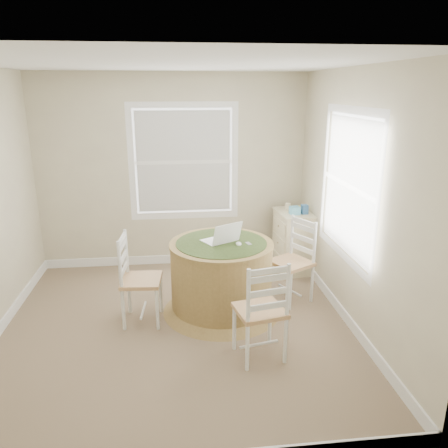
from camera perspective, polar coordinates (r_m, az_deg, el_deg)
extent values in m
cube|color=#7A674D|center=(4.71, -6.10, -13.42)|extent=(3.60, 3.60, 0.02)
cube|color=white|center=(4.06, -7.34, 20.27)|extent=(3.60, 3.60, 0.02)
cube|color=#BAAF92|center=(5.97, -6.70, 6.65)|extent=(3.60, 0.02, 2.60)
cube|color=#BAAF92|center=(2.50, -6.58, -8.71)|extent=(3.60, 0.02, 2.60)
cube|color=#BAAF92|center=(4.56, 16.72, 2.73)|extent=(0.02, 3.60, 2.60)
cube|color=white|center=(6.29, -6.31, -4.54)|extent=(3.60, 0.02, 0.12)
cube|color=white|center=(5.00, 15.27, -11.16)|extent=(0.02, 3.60, 0.12)
cylinder|color=olive|center=(4.82, -0.34, -6.56)|extent=(1.10, 1.10, 0.72)
cone|color=olive|center=(5.00, -0.33, -10.75)|extent=(1.30, 1.30, 0.08)
cylinder|color=olive|center=(4.69, -0.34, -2.66)|extent=(1.12, 1.12, 0.03)
cylinder|color=#3B5324|center=(4.69, -0.34, -2.48)|extent=(0.98, 0.98, 0.01)
cone|color=#3B5324|center=(4.71, -0.34, -3.12)|extent=(1.08, 1.08, 0.10)
cube|color=white|center=(4.75, -0.62, -2.17)|extent=(0.43, 0.39, 0.02)
cube|color=silver|center=(4.75, -0.62, -2.05)|extent=(0.32, 0.26, 0.00)
cube|color=black|center=(4.59, 0.47, -1.25)|extent=(0.34, 0.23, 0.23)
ellipsoid|color=white|center=(4.63, 1.94, -2.59)|extent=(0.09, 0.12, 0.04)
cube|color=#B7BABF|center=(4.66, 3.22, -2.62)|extent=(0.07, 0.10, 0.02)
cube|color=black|center=(4.82, 1.51, -1.83)|extent=(0.07, 0.06, 0.02)
cube|color=beige|center=(5.99, 9.13, -2.31)|extent=(0.48, 0.62, 0.80)
cube|color=beige|center=(5.87, 9.32, 1.49)|extent=(0.51, 0.66, 0.02)
cube|color=beige|center=(6.00, 6.91, -4.64)|extent=(0.05, 0.50, 0.17)
cube|color=beige|center=(5.92, 6.99, -2.42)|extent=(0.05, 0.50, 0.17)
cube|color=beige|center=(5.84, 7.07, -0.25)|extent=(0.05, 0.50, 0.17)
cube|color=#61BBDF|center=(5.73, 9.22, 1.74)|extent=(0.13, 0.13, 0.10)
cube|color=#C9CD48|center=(5.92, 9.81, 2.00)|extent=(0.16, 0.11, 0.06)
cube|color=#34649D|center=(5.77, 10.56, 1.87)|extent=(0.09, 0.09, 0.12)
cylinder|color=beige|center=(5.94, 8.29, 2.29)|extent=(0.07, 0.07, 0.09)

